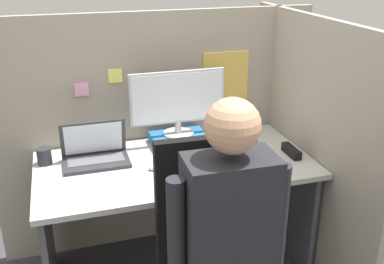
{
  "coord_description": "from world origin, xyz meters",
  "views": [
    {
      "loc": [
        -0.56,
        -1.78,
        1.82
      ],
      "look_at": [
        0.04,
        0.19,
        0.98
      ],
      "focal_mm": 42.0,
      "sensor_mm": 36.0,
      "label": 1
    }
  ],
  "objects_px": {
    "stapler": "(291,151)",
    "coffee_mug": "(239,128)",
    "carrot_toy": "(245,163)",
    "person": "(234,250)",
    "pen_cup": "(44,156)",
    "laptop": "(95,155)",
    "paper_box": "(178,139)",
    "monitor": "(178,100)"
  },
  "relations": [
    {
      "from": "stapler",
      "to": "coffee_mug",
      "type": "relative_size",
      "value": 1.84
    },
    {
      "from": "carrot_toy",
      "to": "person",
      "type": "distance_m",
      "value": 0.79
    },
    {
      "from": "person",
      "to": "pen_cup",
      "type": "distance_m",
      "value": 1.27
    },
    {
      "from": "coffee_mug",
      "to": "person",
      "type": "bearing_deg",
      "value": -113.28
    },
    {
      "from": "coffee_mug",
      "to": "stapler",
      "type": "bearing_deg",
      "value": -65.75
    },
    {
      "from": "laptop",
      "to": "coffee_mug",
      "type": "bearing_deg",
      "value": 8.95
    },
    {
      "from": "coffee_mug",
      "to": "pen_cup",
      "type": "xyz_separation_m",
      "value": [
        -1.17,
        -0.08,
        0.0
      ]
    },
    {
      "from": "paper_box",
      "to": "stapler",
      "type": "bearing_deg",
      "value": -31.44
    },
    {
      "from": "laptop",
      "to": "pen_cup",
      "type": "relative_size",
      "value": 3.87
    },
    {
      "from": "paper_box",
      "to": "coffee_mug",
      "type": "distance_m",
      "value": 0.4
    },
    {
      "from": "carrot_toy",
      "to": "coffee_mug",
      "type": "height_order",
      "value": "coffee_mug"
    },
    {
      "from": "monitor",
      "to": "carrot_toy",
      "type": "xyz_separation_m",
      "value": [
        0.26,
        -0.41,
        -0.25
      ]
    },
    {
      "from": "pen_cup",
      "to": "monitor",
      "type": "bearing_deg",
      "value": 4.45
    },
    {
      "from": "paper_box",
      "to": "laptop",
      "type": "xyz_separation_m",
      "value": [
        -0.5,
        -0.12,
        0.02
      ]
    },
    {
      "from": "paper_box",
      "to": "coffee_mug",
      "type": "relative_size",
      "value": 3.69
    },
    {
      "from": "laptop",
      "to": "coffee_mug",
      "type": "relative_size",
      "value": 4.01
    },
    {
      "from": "monitor",
      "to": "pen_cup",
      "type": "bearing_deg",
      "value": -175.55
    },
    {
      "from": "laptop",
      "to": "person",
      "type": "distance_m",
      "value": 1.09
    },
    {
      "from": "stapler",
      "to": "paper_box",
      "type": "bearing_deg",
      "value": 148.56
    },
    {
      "from": "person",
      "to": "carrot_toy",
      "type": "bearing_deg",
      "value": 63.82
    },
    {
      "from": "carrot_toy",
      "to": "pen_cup",
      "type": "height_order",
      "value": "pen_cup"
    },
    {
      "from": "laptop",
      "to": "person",
      "type": "height_order",
      "value": "person"
    },
    {
      "from": "person",
      "to": "coffee_mug",
      "type": "relative_size",
      "value": 15.25
    },
    {
      "from": "coffee_mug",
      "to": "pen_cup",
      "type": "bearing_deg",
      "value": -176.0
    },
    {
      "from": "stapler",
      "to": "carrot_toy",
      "type": "height_order",
      "value": "same"
    },
    {
      "from": "carrot_toy",
      "to": "coffee_mug",
      "type": "xyz_separation_m",
      "value": [
        0.14,
        0.44,
        0.02
      ]
    },
    {
      "from": "paper_box",
      "to": "coffee_mug",
      "type": "bearing_deg",
      "value": 3.52
    },
    {
      "from": "monitor",
      "to": "coffee_mug",
      "type": "bearing_deg",
      "value": 3.12
    },
    {
      "from": "paper_box",
      "to": "coffee_mug",
      "type": "xyz_separation_m",
      "value": [
        0.4,
        0.02,
        0.01
      ]
    },
    {
      "from": "monitor",
      "to": "coffee_mug",
      "type": "distance_m",
      "value": 0.46
    },
    {
      "from": "pen_cup",
      "to": "stapler",
      "type": "bearing_deg",
      "value": -12.27
    },
    {
      "from": "pen_cup",
      "to": "paper_box",
      "type": "bearing_deg",
      "value": 4.25
    },
    {
      "from": "paper_box",
      "to": "pen_cup",
      "type": "xyz_separation_m",
      "value": [
        -0.77,
        -0.06,
        0.02
      ]
    },
    {
      "from": "paper_box",
      "to": "monitor",
      "type": "relative_size",
      "value": 0.58
    },
    {
      "from": "person",
      "to": "coffee_mug",
      "type": "bearing_deg",
      "value": 66.72
    },
    {
      "from": "monitor",
      "to": "carrot_toy",
      "type": "relative_size",
      "value": 4.02
    },
    {
      "from": "person",
      "to": "pen_cup",
      "type": "xyz_separation_m",
      "value": [
        -0.68,
        1.07,
        -0.0
      ]
    },
    {
      "from": "carrot_toy",
      "to": "paper_box",
      "type": "bearing_deg",
      "value": 122.23
    },
    {
      "from": "monitor",
      "to": "pen_cup",
      "type": "xyz_separation_m",
      "value": [
        -0.77,
        -0.06,
        -0.23
      ]
    },
    {
      "from": "person",
      "to": "stapler",
      "type": "bearing_deg",
      "value": 49.45
    },
    {
      "from": "stapler",
      "to": "carrot_toy",
      "type": "relative_size",
      "value": 1.16
    },
    {
      "from": "monitor",
      "to": "carrot_toy",
      "type": "height_order",
      "value": "monitor"
    }
  ]
}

